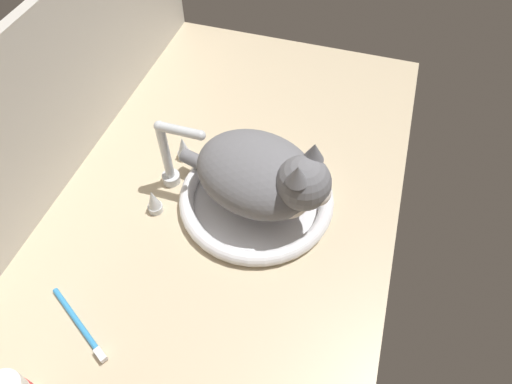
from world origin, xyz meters
The scene contains 6 objects.
countertop centered at (0.00, 0.00, 1.50)cm, with size 123.06×73.10×3.00cm, color #CCB793.
backsplash_wall centered at (0.00, 37.75, 19.98)cm, with size 123.06×2.40×39.97cm, color beige.
sink_basin centered at (-0.38, -6.14, 4.43)cm, with size 33.67×33.67×3.17cm.
faucet centered at (-0.38, 13.20, 10.31)cm, with size 19.44×11.85×18.35cm.
cat centered at (-0.91, -8.18, 13.36)cm, with size 26.12×35.10×18.44cm.
toothbrush centered at (-36.42, 16.13, 3.62)cm, with size 10.09×16.26×1.70cm.
Camera 1 is at (-56.38, -23.26, 82.43)cm, focal length 31.47 mm.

